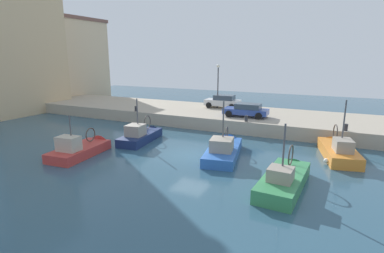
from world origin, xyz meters
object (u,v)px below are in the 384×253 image
fishing_boat_blue (224,153)px  fishing_boat_green (285,184)px  fishing_boat_orange (337,155)px  mooring_bollard_south (346,127)px  mooring_bollard_north (136,109)px  fishing_boat_navy (142,139)px  fishing_boat_red (83,152)px  parked_car_blue (246,110)px  parked_car_white (223,101)px  quay_streetlamp (218,79)px  mooring_bollard_mid (246,119)px

fishing_boat_blue → fishing_boat_green: bearing=-126.8°
fishing_boat_orange → mooring_bollard_south: fishing_boat_orange is taller
fishing_boat_blue → mooring_bollard_north: size_ratio=12.24×
fishing_boat_navy → fishing_boat_red: (-4.86, 1.77, -0.02)m
mooring_bollard_south → fishing_boat_navy: bearing=110.4°
fishing_boat_navy → parked_car_blue: (7.84, -6.69, 1.73)m
fishing_boat_navy → fishing_boat_green: (-4.19, -12.29, -0.06)m
parked_car_white → fishing_boat_blue: bearing=-159.6°
fishing_boat_navy → quay_streetlamp: quay_streetlamp is taller
fishing_boat_orange → quay_streetlamp: (8.79, 12.42, 4.34)m
parked_car_blue → fishing_boat_green: bearing=-155.1°
fishing_boat_red → parked_car_blue: 15.37m
parked_car_white → quay_streetlamp: quay_streetlamp is taller
quay_streetlamp → mooring_bollard_mid: bearing=-139.1°
mooring_bollard_south → mooring_bollard_mid: 8.00m
mooring_bollard_mid → mooring_bollard_south: bearing=-90.0°
fishing_boat_orange → mooring_bollard_south: bearing=-8.7°
mooring_bollard_north → mooring_bollard_south: bearing=-90.0°
parked_car_white → fishing_boat_red: bearing=164.5°
fishing_boat_red → fishing_boat_green: 14.07m
fishing_boat_green → mooring_bollard_north: (9.88, 17.00, 1.39)m
fishing_boat_navy → mooring_bollard_south: 16.37m
fishing_boat_blue → fishing_boat_navy: size_ratio=1.18×
mooring_bollard_mid → quay_streetlamp: (5.65, 4.90, 2.98)m
mooring_bollard_south → mooring_bollard_mid: bearing=90.0°
parked_car_blue → parked_car_white: size_ratio=1.07×
fishing_boat_blue → fishing_boat_navy: fishing_boat_blue is taller
fishing_boat_orange → parked_car_white: size_ratio=1.57×
fishing_boat_orange → mooring_bollard_south: 3.45m
fishing_boat_blue → quay_streetlamp: bearing=23.1°
mooring_bollard_south → mooring_bollard_north: size_ratio=1.00×
fishing_boat_green → parked_car_white: (16.01, 9.44, 1.85)m
parked_car_white → mooring_bollard_south: size_ratio=7.22×
fishing_boat_navy → fishing_boat_green: size_ratio=0.91×
parked_car_white → quay_streetlamp: (-0.48, 0.46, 2.51)m
fishing_boat_red → mooring_bollard_north: fishing_boat_red is taller
fishing_boat_navy → quay_streetlamp: size_ratio=1.19×
fishing_boat_blue → parked_car_blue: bearing=5.3°
fishing_boat_navy → mooring_bollard_north: size_ratio=10.42×
parked_car_blue → quay_streetlamp: bearing=50.9°
fishing_boat_blue → fishing_boat_red: (-4.26, 9.25, -0.00)m
parked_car_blue → mooring_bollard_north: 11.61m
fishing_boat_red → parked_car_blue: size_ratio=1.31×
fishing_boat_green → parked_car_blue: size_ratio=1.47×
mooring_bollard_mid → mooring_bollard_north: (0.00, 12.00, 0.00)m
fishing_boat_navy → parked_car_blue: 10.46m
fishing_boat_blue → mooring_bollard_south: fishing_boat_blue is taller
mooring_bollard_south → quay_streetlamp: 14.40m
parked_car_blue → quay_streetlamp: (3.49, 4.30, 2.58)m
fishing_boat_green → mooring_bollard_north: bearing=59.8°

